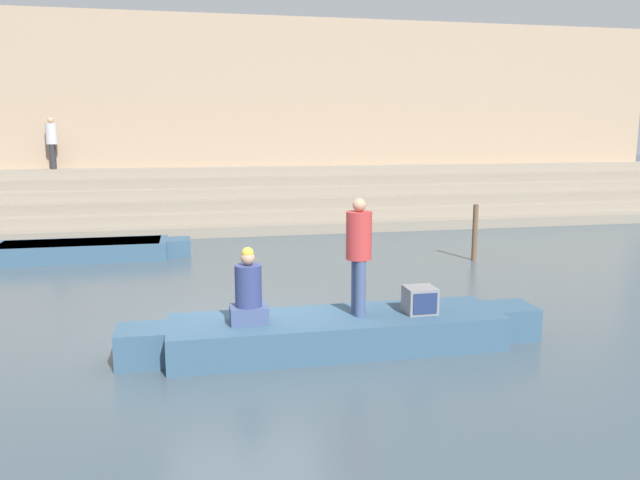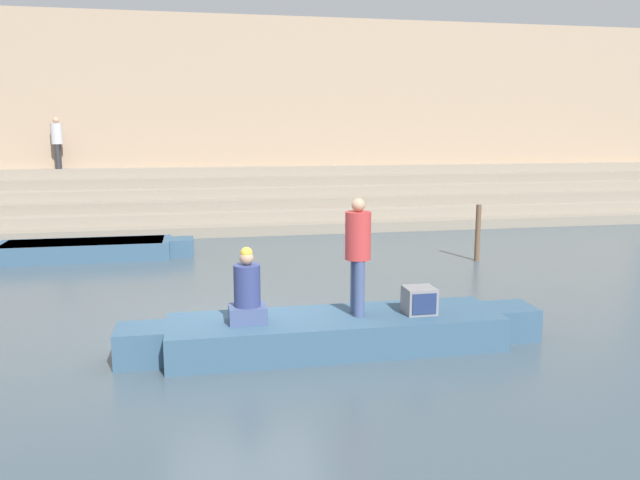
# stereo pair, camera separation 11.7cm
# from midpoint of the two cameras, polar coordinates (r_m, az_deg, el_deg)

# --- Properties ---
(ground_plane) EXTENTS (120.00, 120.00, 0.00)m
(ground_plane) POSITION_cam_midpoint_polar(r_m,az_deg,el_deg) (9.90, -7.19, -8.41)
(ground_plane) COLOR #3D4C56
(ghat_steps) EXTENTS (36.00, 4.22, 1.83)m
(ghat_steps) POSITION_cam_midpoint_polar(r_m,az_deg,el_deg) (21.02, -9.85, 3.20)
(ghat_steps) COLOR gray
(ghat_steps) RESTS_ON ground
(back_wall) EXTENTS (34.20, 1.28, 7.01)m
(back_wall) POSITION_cam_midpoint_polar(r_m,az_deg,el_deg) (23.00, -10.27, 10.80)
(back_wall) COLOR tan
(back_wall) RESTS_ON ground
(rowboat_main) EXTENTS (6.12, 1.38, 0.49)m
(rowboat_main) POSITION_cam_midpoint_polar(r_m,az_deg,el_deg) (9.08, 1.19, -8.33)
(rowboat_main) COLOR #33516B
(rowboat_main) RESTS_ON ground
(person_standing) EXTENTS (0.37, 0.37, 1.69)m
(person_standing) POSITION_cam_midpoint_polar(r_m,az_deg,el_deg) (8.88, 3.19, -0.79)
(person_standing) COLOR #3D4C75
(person_standing) RESTS_ON rowboat_main
(person_rowing) EXTENTS (0.52, 0.40, 1.06)m
(person_rowing) POSITION_cam_midpoint_polar(r_m,az_deg,el_deg) (8.66, -6.95, -4.87)
(person_rowing) COLOR #3D4C75
(person_rowing) RESTS_ON rowboat_main
(tv_set) EXTENTS (0.44, 0.42, 0.38)m
(tv_set) POSITION_cam_midpoint_polar(r_m,az_deg,el_deg) (9.23, 8.77, -5.44)
(tv_set) COLOR slate
(tv_set) RESTS_ON rowboat_main
(moored_boat_shore) EXTENTS (5.22, 1.30, 0.43)m
(moored_boat_shore) POSITION_cam_midpoint_polar(r_m,az_deg,el_deg) (16.28, -21.17, -0.86)
(moored_boat_shore) COLOR #33516B
(moored_boat_shore) RESTS_ON ground
(mooring_post) EXTENTS (0.12, 0.12, 1.36)m
(mooring_post) POSITION_cam_midpoint_polar(r_m,az_deg,el_deg) (15.43, 13.76, 0.67)
(mooring_post) COLOR brown
(mooring_post) RESTS_ON ground
(person_on_steps) EXTENTS (0.36, 0.36, 1.68)m
(person_on_steps) POSITION_cam_midpoint_polar(r_m,az_deg,el_deg) (22.48, -23.46, 8.43)
(person_on_steps) COLOR #28282D
(person_on_steps) RESTS_ON ghat_steps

